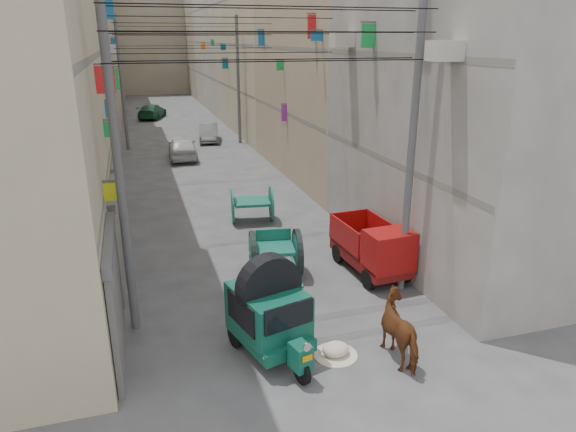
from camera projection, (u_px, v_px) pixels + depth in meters
name	position (u px, v px, depth m)	size (l,w,h in m)	color
building_row_left	(50.00, 41.00, 34.59)	(8.00, 62.00, 14.00)	tan
building_row_right	(278.00, 40.00, 38.97)	(8.00, 62.00, 14.00)	#A29C97
end_cap_building	(150.00, 39.00, 65.56)	(22.00, 10.00, 13.00)	#9D977C
shutters_left	(118.00, 215.00, 15.88)	(0.18, 14.40, 2.88)	#46474B
signboards	(195.00, 104.00, 26.51)	(8.22, 40.52, 5.67)	#0B637D
ac_units	(392.00, 7.00, 13.55)	(0.70, 6.55, 3.35)	#BAB6A7
utility_poles	(208.00, 103.00, 22.12)	(7.40, 22.20, 8.00)	#525154
overhead_cables	(215.00, 35.00, 18.86)	(7.40, 22.52, 1.12)	black
auto_rickshaw	(269.00, 310.00, 11.19)	(1.87, 2.63, 1.78)	black
tonga_cart	(275.00, 253.00, 14.97)	(1.67, 3.28, 1.42)	black
mini_truck	(376.00, 252.00, 14.91)	(1.49, 3.02, 1.65)	black
second_cart	(252.00, 204.00, 19.43)	(1.72, 1.57, 1.36)	#155E4E
feed_sack	(336.00, 349.00, 11.36)	(0.61, 0.49, 0.31)	beige
horse	(404.00, 330.00, 11.10)	(0.76, 1.66, 1.40)	brown
distant_car_white	(182.00, 147.00, 29.71)	(1.57, 3.89, 1.33)	beige
distant_car_grey	(209.00, 133.00, 34.74)	(1.24, 3.54, 1.17)	#575C59
distant_car_green	(152.00, 111.00, 44.52)	(1.71, 4.21, 1.22)	#1A4C2D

